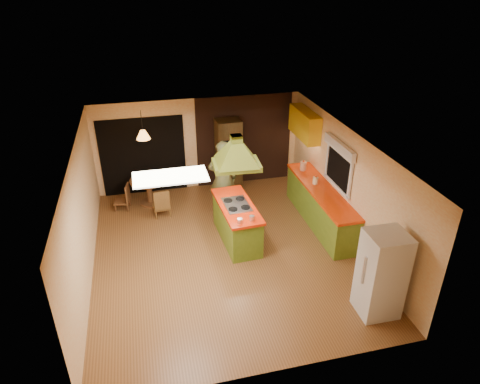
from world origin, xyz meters
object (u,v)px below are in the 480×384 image
object	(u,v)px
kitchen_island	(237,222)
canister_large	(303,166)
man	(223,178)
wall_oven	(228,155)
dining_table	(149,187)
refrigerator	(381,274)

from	to	relation	value
kitchen_island	canister_large	distance (m)	2.48
kitchen_island	man	bearing A→B (deg)	89.08
wall_oven	dining_table	xyz separation A→B (m)	(-2.19, -0.43, -0.49)
refrigerator	wall_oven	distance (m)	5.58
kitchen_island	wall_oven	xyz separation A→B (m)	(0.38, 2.57, 0.53)
wall_oven	dining_table	world-z (taller)	wall_oven
canister_large	man	bearing A→B (deg)	-178.58
man	refrigerator	size ratio (longest dim) A/B	1.18
man	wall_oven	world-z (taller)	wall_oven
man	canister_large	world-z (taller)	man
kitchen_island	refrigerator	bearing A→B (deg)	-59.01
wall_oven	man	bearing A→B (deg)	-110.06
refrigerator	canister_large	distance (m)	4.10
man	canister_large	distance (m)	2.09
kitchen_island	dining_table	world-z (taller)	kitchen_island
dining_table	canister_large	bearing A→B (deg)	-12.38
canister_large	dining_table	bearing A→B (deg)	167.62
man	wall_oven	size ratio (longest dim) A/B	0.97
man	canister_large	bearing A→B (deg)	-170.87
man	wall_oven	distance (m)	1.40
kitchen_island	wall_oven	size ratio (longest dim) A/B	0.93
man	refrigerator	distance (m)	4.48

